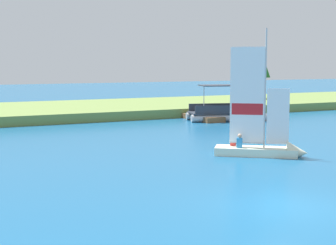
% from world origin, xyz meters
% --- Properties ---
extents(ground_plane, '(200.00, 200.00, 0.00)m').
position_xyz_m(ground_plane, '(0.00, 0.00, 0.00)').
color(ground_plane, '#195684').
extents(shore_bank, '(80.00, 13.93, 0.77)m').
position_xyz_m(shore_bank, '(0.00, 31.62, 0.38)').
color(shore_bank, olive).
rests_on(shore_bank, ground).
extents(shoreline_tree_midright, '(2.39, 2.39, 5.59)m').
position_xyz_m(shoreline_tree_midright, '(22.23, 31.94, 4.65)').
color(shoreline_tree_midright, brown).
rests_on(shoreline_tree_midright, shore_bank).
extents(wooden_dock, '(1.64, 4.78, 0.41)m').
position_xyz_m(wooden_dock, '(9.93, 22.76, 0.21)').
color(wooden_dock, brown).
rests_on(wooden_dock, ground).
extents(sailboat, '(4.32, 3.67, 6.63)m').
position_xyz_m(sailboat, '(5.04, 7.36, 0.48)').
color(sailboat, silver).
rests_on(sailboat, ground).
extents(pontoon_boat, '(6.49, 3.82, 2.85)m').
position_xyz_m(pontoon_boat, '(11.51, 21.57, 0.68)').
color(pontoon_boat, '#B2B2B7').
rests_on(pontoon_boat, ground).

